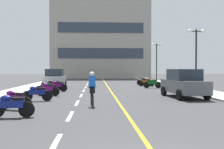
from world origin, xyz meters
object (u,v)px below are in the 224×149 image
motorcycle_6 (57,86)px  parked_car_mid (55,78)px  motorcycle_8 (153,83)px  motorcycle_9 (147,82)px  motorcycle_10 (144,81)px  motorcycle_1 (11,105)px  motorcycle_4 (48,89)px  motorcycle_5 (47,87)px  cyclist_rider (92,88)px  motorcycle_3 (37,93)px  street_lamp_far (157,54)px  motorcycle_7 (53,85)px  parked_car_near (184,83)px  street_lamp_mid (196,45)px  motorcycle_2 (14,99)px

motorcycle_6 → parked_car_mid: bearing=100.4°
motorcycle_8 → motorcycle_9: bearing=90.5°
motorcycle_9 → motorcycle_10: (0.11, 1.88, 0.00)m
motorcycle_1 → motorcycle_4: (-0.08, 8.18, 0.00)m
motorcycle_5 → cyclist_rider: 7.53m
motorcycle_3 → motorcycle_1: bearing=-88.4°
motorcycle_3 → motorcycle_5: size_ratio=1.00×
street_lamp_far → motorcycle_6: bearing=-128.5°
motorcycle_1 → motorcycle_7: same height
motorcycle_4 → parked_car_near: bearing=-10.6°
parked_car_near → motorcycle_9: (-0.24, 11.23, -0.44)m
street_lamp_mid → parked_car_near: street_lamp_mid is taller
motorcycle_2 → motorcycle_10: same height
cyclist_rider → motorcycle_3: bearing=144.8°
motorcycle_4 → motorcycle_8: size_ratio=0.96×
motorcycle_2 → motorcycle_10: bearing=62.6°
cyclist_rider → parked_car_near: bearing=31.8°
street_lamp_mid → motorcycle_8: bearing=131.8°
motorcycle_2 → motorcycle_9: bearing=60.2°
motorcycle_6 → motorcycle_8: bearing=20.7°
motorcycle_2 → motorcycle_10: size_ratio=0.97×
street_lamp_mid → motorcycle_5: 12.55m
street_lamp_far → motorcycle_10: bearing=-113.8°
motorcycle_8 → cyclist_rider: size_ratio=0.96×
motorcycle_5 → motorcycle_8: same height
street_lamp_mid → street_lamp_far: street_lamp_far is taller
motorcycle_4 → motorcycle_6: (0.11, 3.50, 0.00)m
motorcycle_7 → motorcycle_8: same height
motorcycle_9 → motorcycle_1: bearing=-115.7°
motorcycle_3 → motorcycle_6: bearing=88.4°
motorcycle_2 → motorcycle_8: same height
motorcycle_7 → motorcycle_8: size_ratio=1.00×
street_lamp_far → motorcycle_6: (-11.49, -14.43, -3.42)m
street_lamp_far → cyclist_rider: bearing=-110.2°
street_lamp_far → motorcycle_1: bearing=-113.8°
motorcycle_7 → motorcycle_8: (9.07, 1.75, 0.00)m
street_lamp_mid → motorcycle_5: street_lamp_mid is taller
motorcycle_1 → motorcycle_10: same height
street_lamp_far → motorcycle_6: size_ratio=3.05×
motorcycle_6 → motorcycle_3: bearing=-91.6°
motorcycle_3 → motorcycle_6: 6.53m
parked_car_mid → motorcycle_9: 9.48m
street_lamp_far → motorcycle_1: street_lamp_far is taller
motorcycle_8 → motorcycle_10: (0.09, 4.73, 0.00)m
parked_car_near → motorcycle_4: bearing=169.4°
parked_car_mid → motorcycle_7: bearing=-84.8°
street_lamp_mid → motorcycle_3: 13.74m
parked_car_near → motorcycle_5: (-9.21, 3.10, -0.44)m
motorcycle_5 → motorcycle_6: size_ratio=1.01×
street_lamp_mid → street_lamp_far: bearing=90.0°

